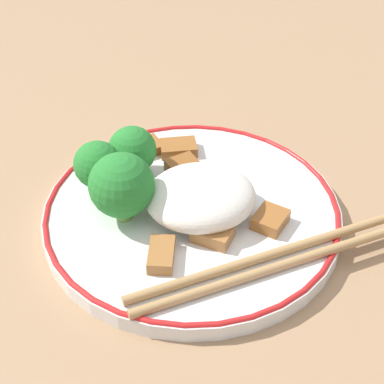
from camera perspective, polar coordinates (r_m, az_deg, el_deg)
The scene contains 14 objects.
ground_plane at distance 0.57m, azimuth 0.00°, elevation -2.68°, with size 3.00×3.00×0.00m, color #9E7A56.
plate at distance 0.56m, azimuth 0.00°, elevation -1.99°, with size 0.26×0.26×0.02m.
rice_mound at distance 0.54m, azimuth 0.77°, elevation -0.44°, with size 0.08×0.09×0.04m.
broccoli_back_left at distance 0.58m, azimuth -5.33°, elevation 3.66°, with size 0.04×0.04×0.05m.
broccoli_back_center at distance 0.57m, azimuth -8.38°, elevation 2.33°, with size 0.04×0.04×0.05m.
broccoli_back_right at distance 0.53m, azimuth -6.29°, elevation 0.65°, with size 0.06×0.06×0.06m.
meat_near_front at distance 0.55m, azimuth 6.97°, elevation -2.45°, with size 0.04×0.04×0.01m.
meat_near_left at distance 0.53m, azimuth 1.85°, elevation -3.73°, with size 0.04×0.04×0.01m.
meat_near_right at distance 0.57m, azimuth -0.82°, elevation 0.25°, with size 0.03×0.04×0.01m.
meat_near_back at distance 0.51m, azimuth -2.75°, elevation -5.58°, with size 0.04×0.03×0.01m.
meat_on_rice_edge at distance 0.62m, azimuth -1.02°, elevation 3.96°, with size 0.02×0.04×0.01m.
meat_mid_left at distance 0.63m, azimuth -3.76°, elevation 4.11°, with size 0.03×0.03×0.01m.
meat_mid_right at distance 0.60m, azimuth -0.94°, elevation 2.19°, with size 0.03×0.03×0.01m.
chopsticks at distance 0.51m, azimuth 7.19°, elevation -6.11°, with size 0.08×0.24×0.01m.
Camera 1 is at (-0.41, 0.06, 0.39)m, focal length 60.00 mm.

